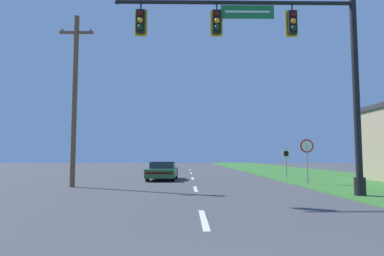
{
  "coord_description": "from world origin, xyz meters",
  "views": [
    {
      "loc": [
        -0.43,
        -2.63,
        1.56
      ],
      "look_at": [
        0.0,
        24.89,
        3.87
      ],
      "focal_mm": 32.0,
      "sensor_mm": 36.0,
      "label": 1
    }
  ],
  "objects_px": {
    "signal_mast": "(291,59)",
    "utility_pole_near": "(75,97)",
    "route_sign_post": "(286,157)",
    "car_ahead": "(163,171)",
    "stop_sign": "(307,151)"
  },
  "relations": [
    {
      "from": "signal_mast",
      "to": "utility_pole_near",
      "type": "xyz_separation_m",
      "value": [
        -10.13,
        4.39,
        -0.8
      ]
    },
    {
      "from": "utility_pole_near",
      "to": "signal_mast",
      "type": "bearing_deg",
      "value": -23.43
    },
    {
      "from": "signal_mast",
      "to": "utility_pole_near",
      "type": "distance_m",
      "value": 11.07
    },
    {
      "from": "car_ahead",
      "to": "route_sign_post",
      "type": "height_order",
      "value": "route_sign_post"
    },
    {
      "from": "stop_sign",
      "to": "route_sign_post",
      "type": "height_order",
      "value": "stop_sign"
    },
    {
      "from": "route_sign_post",
      "to": "car_ahead",
      "type": "bearing_deg",
      "value": -179.8
    },
    {
      "from": "stop_sign",
      "to": "utility_pole_near",
      "type": "bearing_deg",
      "value": -173.69
    },
    {
      "from": "car_ahead",
      "to": "route_sign_post",
      "type": "distance_m",
      "value": 8.49
    },
    {
      "from": "signal_mast",
      "to": "route_sign_post",
      "type": "xyz_separation_m",
      "value": [
        2.6,
        9.89,
        -3.97
      ]
    },
    {
      "from": "signal_mast",
      "to": "utility_pole_near",
      "type": "bearing_deg",
      "value": 156.57
    },
    {
      "from": "stop_sign",
      "to": "utility_pole_near",
      "type": "height_order",
      "value": "utility_pole_near"
    },
    {
      "from": "signal_mast",
      "to": "route_sign_post",
      "type": "height_order",
      "value": "signal_mast"
    },
    {
      "from": "car_ahead",
      "to": "signal_mast",
      "type": "bearing_deg",
      "value": -59.37
    },
    {
      "from": "signal_mast",
      "to": "utility_pole_near",
      "type": "height_order",
      "value": "utility_pole_near"
    },
    {
      "from": "stop_sign",
      "to": "route_sign_post",
      "type": "bearing_deg",
      "value": 89.87
    }
  ]
}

